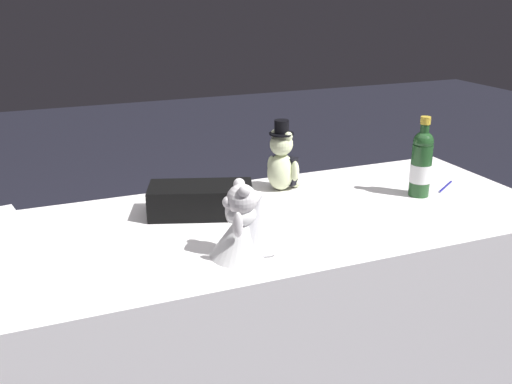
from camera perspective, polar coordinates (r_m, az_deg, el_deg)
The scene contains 6 objects.
reception_table at distance 2.07m, azimuth -0.00°, elevation -12.33°, with size 2.04×0.79×0.74m, color white.
teddy_bear_groom at distance 2.16m, azimuth 2.62°, elevation 2.96°, with size 0.14×0.13×0.27m.
teddy_bear_bride at distance 1.63m, azimuth -0.84°, elevation -3.30°, with size 0.23×0.19×0.22m.
champagne_bottle at distance 2.17m, azimuth 16.00°, elevation 2.81°, with size 0.08×0.08×0.29m.
signing_pen at distance 2.32m, azimuth 18.19°, elevation 0.49°, with size 0.13×0.09×0.01m.
gift_case_black at distance 1.94m, azimuth -5.48°, elevation -0.78°, with size 0.38×0.26×0.10m.
Camera 1 is at (0.66, 1.62, 1.47)m, focal length 40.46 mm.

